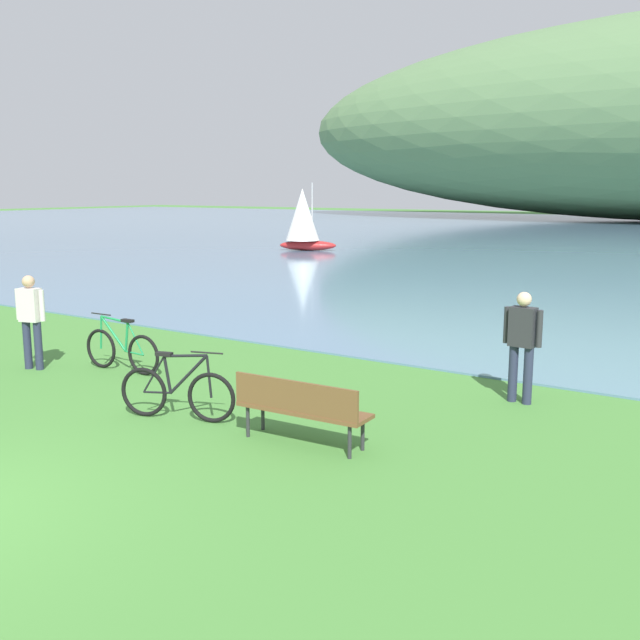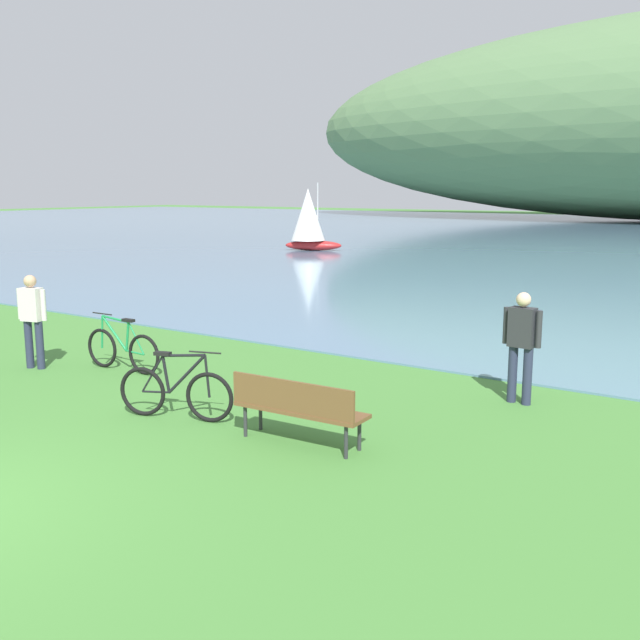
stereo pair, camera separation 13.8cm
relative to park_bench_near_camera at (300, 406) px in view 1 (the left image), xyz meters
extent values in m
cube|color=brown|center=(0.00, 0.08, -0.07)|extent=(1.82, 0.56, 0.05)
cube|color=brown|center=(0.01, -0.13, 0.15)|extent=(1.80, 0.12, 0.40)
cylinder|color=#2D2D33|center=(-0.78, 0.21, -0.30)|extent=(0.05, 0.05, 0.45)
cylinder|color=#2D2D33|center=(0.75, 0.28, -0.30)|extent=(0.05, 0.05, 0.45)
cylinder|color=#2D2D33|center=(-0.76, -0.12, -0.30)|extent=(0.05, 0.05, 0.45)
cylinder|color=#2D2D33|center=(0.77, -0.05, -0.30)|extent=(0.05, 0.05, 0.45)
torus|color=black|center=(-5.38, 1.31, -0.16)|extent=(0.72, 0.10, 0.72)
torus|color=black|center=(-4.33, 1.36, -0.16)|extent=(0.72, 0.10, 0.72)
cylinder|color=#1E8C4C|center=(-5.04, 1.33, 0.15)|extent=(0.61, 0.08, 0.61)
cylinder|color=#1E8C4C|center=(-5.00, 1.33, 0.41)|extent=(0.66, 0.07, 0.09)
cylinder|color=#1E8C4C|center=(-4.72, 1.34, 0.12)|extent=(0.13, 0.05, 0.54)
cylinder|color=#1E8C4C|center=(-4.55, 1.35, -0.15)|extent=(0.43, 0.05, 0.05)
cylinder|color=#1E8C4C|center=(-4.51, 1.35, 0.11)|extent=(0.37, 0.05, 0.56)
cylinder|color=#1E8C4C|center=(-5.36, 1.31, 0.14)|extent=(0.09, 0.04, 0.60)
cube|color=black|center=(-4.68, 1.34, 0.42)|extent=(0.24, 0.11, 0.05)
cylinder|color=black|center=(-5.33, 1.31, 0.48)|extent=(0.48, 0.05, 0.02)
torus|color=black|center=(-1.56, 0.05, -0.16)|extent=(0.70, 0.28, 0.72)
torus|color=black|center=(-2.56, -0.27, -0.16)|extent=(0.70, 0.28, 0.72)
cylinder|color=black|center=(-1.88, -0.05, 0.15)|extent=(0.59, 0.23, 0.61)
cylinder|color=black|center=(-1.92, -0.06, 0.41)|extent=(0.64, 0.24, 0.09)
cylinder|color=black|center=(-2.19, -0.15, 0.12)|extent=(0.13, 0.08, 0.54)
cylinder|color=black|center=(-2.36, -0.20, -0.15)|extent=(0.42, 0.16, 0.05)
cylinder|color=black|center=(-2.39, -0.22, 0.11)|extent=(0.36, 0.14, 0.56)
cylinder|color=black|center=(-1.58, 0.04, 0.14)|extent=(0.09, 0.06, 0.60)
cube|color=black|center=(-2.23, -0.16, 0.42)|extent=(0.26, 0.17, 0.05)
cylinder|color=black|center=(-1.61, 0.04, 0.48)|extent=(0.46, 0.17, 0.02)
cylinder|color=#282D47|center=(1.57, 3.41, -0.08)|extent=(0.14, 0.14, 0.88)
cylinder|color=#282D47|center=(1.81, 3.39, -0.08)|extent=(0.14, 0.14, 0.88)
cube|color=#2D2D33|center=(1.69, 3.40, 0.66)|extent=(0.40, 0.25, 0.60)
sphere|color=beige|center=(1.69, 3.40, 1.08)|extent=(0.22, 0.22, 0.22)
cylinder|color=#2D2D33|center=(1.43, 3.43, 0.66)|extent=(0.09, 0.09, 0.56)
cylinder|color=#2D2D33|center=(1.95, 3.38, 0.66)|extent=(0.09, 0.09, 0.56)
cylinder|color=#282D47|center=(-6.44, 0.53, -0.08)|extent=(0.14, 0.14, 0.88)
cylinder|color=#282D47|center=(-6.21, 0.59, -0.08)|extent=(0.14, 0.14, 0.88)
cube|color=silver|center=(-6.32, 0.56, 0.66)|extent=(0.42, 0.31, 0.60)
sphere|color=tan|center=(-6.32, 0.56, 1.08)|extent=(0.22, 0.22, 0.22)
cylinder|color=silver|center=(-6.57, 0.49, 0.66)|extent=(0.09, 0.09, 0.56)
cylinder|color=silver|center=(-6.07, 0.63, 0.66)|extent=(0.09, 0.09, 0.56)
ellipsoid|color=#B22323|center=(-16.60, 24.06, -0.22)|extent=(3.03, 2.04, 0.52)
cylinder|color=#B2B2B2|center=(-16.39, 24.16, 1.52)|extent=(0.07, 0.07, 2.97)
cone|color=white|center=(-16.85, 23.94, 1.37)|extent=(2.35, 2.35, 2.67)
camera|label=1|loc=(5.16, -7.25, 2.71)|focal=40.99mm
camera|label=2|loc=(5.27, -7.17, 2.71)|focal=40.99mm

